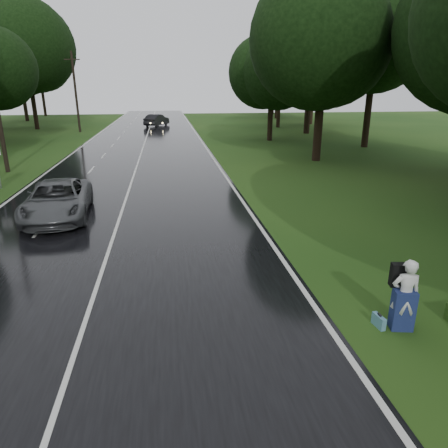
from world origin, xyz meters
The scene contains 14 objects.
ground centered at (0.00, 0.00, 0.00)m, with size 160.00×160.00×0.00m, color #274915.
road centered at (0.00, 20.00, 0.02)m, with size 12.00×140.00×0.04m, color black.
lane_center centered at (0.00, 20.00, 0.04)m, with size 0.12×140.00×0.01m, color silver.
grey_car centered at (-2.62, 9.31, 0.81)m, with size 2.57×5.57×1.55m, color #4D5052.
far_car centered at (0.97, 51.87, 0.86)m, with size 1.74×4.98×1.64m, color black.
hitchhiker centered at (7.49, -0.78, 0.83)m, with size 0.72×0.67×1.79m.
suitcase centered at (7.01, -0.65, 0.15)m, with size 0.12×0.42×0.30m, color teal.
utility_pole_mid centered at (-8.50, 20.28, 0.00)m, with size 1.80×0.28×9.74m, color black, non-canonical shape.
utility_pole_far centered at (-8.50, 45.48, 0.00)m, with size 1.80×0.28×9.43m, color black, non-canonical shape.
road_sign_b centered at (-7.20, 15.37, 0.00)m, with size 0.59×0.10×2.48m, color white, non-canonical shape.
tree_left_f centered at (-14.84, 49.88, 0.00)m, with size 11.32×11.32×17.69m, color black, non-canonical shape.
tree_right_d centered at (13.63, 21.60, 0.00)m, with size 9.46×9.46×14.79m, color black, non-canonical shape.
tree_right_e centered at (13.08, 34.09, 0.00)m, with size 7.72×7.72×12.06m, color black, non-canonical shape.
tree_right_f centered at (17.77, 47.93, 0.00)m, with size 8.28×8.28×12.94m, color black, non-canonical shape.
Camera 1 is at (2.15, -8.47, 5.49)m, focal length 32.48 mm.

